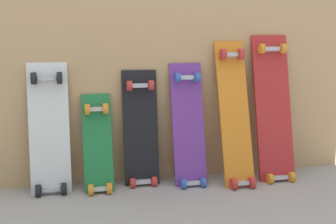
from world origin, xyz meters
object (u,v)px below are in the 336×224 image
Objects in this scene: skateboard_purple at (189,130)px; skateboard_green at (98,149)px; skateboard_red at (274,113)px; skateboard_orange at (235,118)px; skateboard_white at (49,134)px; skateboard_black at (141,134)px.

skateboard_green is at bearing 179.95° from skateboard_purple.
skateboard_purple is 0.54m from skateboard_red.
skateboard_red reaches higher than skateboard_green.
skateboard_purple is at bearing 171.09° from skateboard_orange.
skateboard_orange is at bearing -3.96° from skateboard_white.
skateboard_red is at bearing -3.99° from skateboard_black.
skateboard_white is at bearing 173.32° from skateboard_green.
skateboard_black is at bearing 9.48° from skateboard_green.
skateboard_red is (1.06, -0.01, 0.17)m from skateboard_green.
skateboard_orange is (0.55, -0.08, 0.08)m from skateboard_black.
skateboard_white is 1.30× the size of skateboard_green.
skateboard_purple is (0.79, -0.03, -0.01)m from skateboard_white.
skateboard_red is (0.81, -0.06, 0.10)m from skateboard_black.
skateboard_orange is (0.80, -0.04, 0.15)m from skateboard_green.
skateboard_red is at bearing 6.28° from skateboard_orange.
skateboard_black is 0.82m from skateboard_red.
skateboard_green is (0.26, -0.03, -0.09)m from skateboard_white.
skateboard_purple is (0.28, -0.04, 0.02)m from skateboard_black.
skateboard_white is at bearing 177.75° from skateboard_purple.
skateboard_black is 0.78× the size of skateboard_red.
skateboard_red is at bearing -1.48° from skateboard_purple.
skateboard_green is at bearing 176.93° from skateboard_orange.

